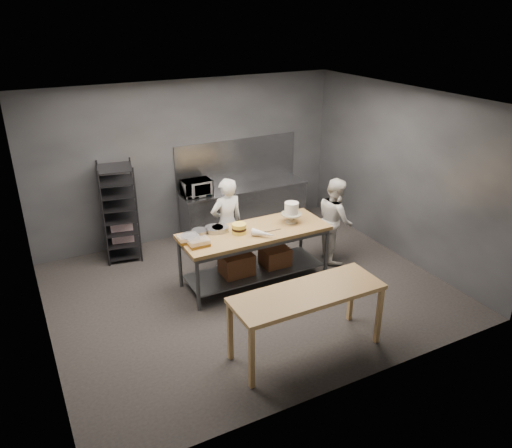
{
  "coord_description": "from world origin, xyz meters",
  "views": [
    {
      "loc": [
        -3.09,
        -6.19,
        4.21
      ],
      "look_at": [
        0.22,
        0.17,
        1.05
      ],
      "focal_mm": 35.0,
      "sensor_mm": 36.0,
      "label": 1
    }
  ],
  "objects": [
    {
      "name": "ground",
      "position": [
        0.0,
        0.0,
        0.0
      ],
      "size": [
        6.0,
        6.0,
        0.0
      ],
      "primitive_type": "plane",
      "color": "black",
      "rests_on": "ground"
    },
    {
      "name": "back_wall",
      "position": [
        0.0,
        2.5,
        1.5
      ],
      "size": [
        6.0,
        0.04,
        3.0
      ],
      "primitive_type": "cube",
      "color": "#4C4F54",
      "rests_on": "ground"
    },
    {
      "name": "work_table",
      "position": [
        0.21,
        0.22,
        0.57
      ],
      "size": [
        2.4,
        0.9,
        0.92
      ],
      "color": "brown",
      "rests_on": "ground"
    },
    {
      "name": "near_counter",
      "position": [
        -0.02,
        -1.7,
        0.81
      ],
      "size": [
        2.0,
        0.7,
        0.9
      ],
      "color": "olive",
      "rests_on": "ground"
    },
    {
      "name": "back_counter",
      "position": [
        1.0,
        2.18,
        0.45
      ],
      "size": [
        2.6,
        0.6,
        0.9
      ],
      "color": "slate",
      "rests_on": "ground"
    },
    {
      "name": "splashback_panel",
      "position": [
        1.0,
        2.48,
        1.35
      ],
      "size": [
        2.6,
        0.02,
        0.9
      ],
      "primitive_type": "cube",
      "color": "slate",
      "rests_on": "back_counter"
    },
    {
      "name": "speed_rack",
      "position": [
        -1.48,
        2.1,
        0.86
      ],
      "size": [
        0.7,
        0.74,
        1.75
      ],
      "color": "black",
      "rests_on": "ground"
    },
    {
      "name": "chef_behind",
      "position": [
        0.04,
        0.91,
        0.8
      ],
      "size": [
        0.61,
        0.42,
        1.61
      ],
      "primitive_type": "imported",
      "rotation": [
        0.0,
        0.0,
        3.2
      ],
      "color": "silver",
      "rests_on": "ground"
    },
    {
      "name": "chef_right",
      "position": [
        1.85,
        0.29,
        0.75
      ],
      "size": [
        0.76,
        0.87,
        1.51
      ],
      "primitive_type": "imported",
      "rotation": [
        0.0,
        0.0,
        1.27
      ],
      "color": "silver",
      "rests_on": "ground"
    },
    {
      "name": "microwave",
      "position": [
        0.0,
        2.18,
        1.05
      ],
      "size": [
        0.54,
        0.37,
        0.3
      ],
      "primitive_type": "imported",
      "color": "black",
      "rests_on": "back_counter"
    },
    {
      "name": "frosted_cake_stand",
      "position": [
        0.9,
        0.23,
        1.14
      ],
      "size": [
        0.34,
        0.34,
        0.35
      ],
      "color": "#B7AD92",
      "rests_on": "work_table"
    },
    {
      "name": "layer_cake",
      "position": [
        -0.05,
        0.23,
        1.0
      ],
      "size": [
        0.23,
        0.23,
        0.16
      ],
      "color": "#F6DB4E",
      "rests_on": "work_table"
    },
    {
      "name": "cake_pans",
      "position": [
        -0.51,
        0.45,
        0.96
      ],
      "size": [
        0.8,
        0.37,
        0.07
      ],
      "color": "gray",
      "rests_on": "work_table"
    },
    {
      "name": "piping_bag",
      "position": [
        0.22,
        -0.08,
        0.98
      ],
      "size": [
        0.34,
        0.37,
        0.12
      ],
      "primitive_type": "cone",
      "rotation": [
        1.57,
        0.0,
        0.7
      ],
      "color": "silver",
      "rests_on": "work_table"
    },
    {
      "name": "offset_spatula",
      "position": [
        0.38,
        0.07,
        0.93
      ],
      "size": [
        0.36,
        0.02,
        0.02
      ],
      "color": "slate",
      "rests_on": "work_table"
    },
    {
      "name": "pastry_clamshells",
      "position": [
        -0.82,
        0.2,
        0.98
      ],
      "size": [
        0.4,
        0.42,
        0.11
      ],
      "color": "#A26D20",
      "rests_on": "work_table"
    }
  ]
}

